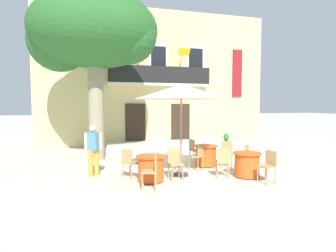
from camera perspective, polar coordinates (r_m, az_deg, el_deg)
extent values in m
plane|color=beige|center=(11.46, 5.14, -6.95)|extent=(120.00, 120.00, 0.00)
cube|color=#DBC67F|center=(17.98, -3.53, 9.07)|extent=(13.00, 4.00, 7.50)
cube|color=#332319|center=(15.71, -6.53, 0.27)|extent=(1.10, 0.08, 2.30)
cube|color=#332319|center=(16.33, 2.50, 0.45)|extent=(1.10, 0.08, 2.30)
cube|color=silver|center=(15.73, -9.95, 13.03)|extent=(1.10, 0.08, 1.90)
cube|color=black|center=(15.70, -9.94, 13.05)|extent=(0.84, 0.04, 1.60)
cube|color=silver|center=(16.11, -1.95, 12.88)|extent=(1.10, 0.08, 1.90)
cube|color=black|center=(16.08, -1.92, 12.89)|extent=(0.84, 0.04, 1.60)
cube|color=silver|center=(16.78, 5.54, 12.51)|extent=(1.10, 0.08, 1.90)
cube|color=black|center=(16.75, 5.58, 12.53)|extent=(0.84, 0.04, 1.60)
cube|color=silver|center=(15.69, -1.68, 8.30)|extent=(5.60, 0.65, 0.12)
cube|color=black|center=(15.45, -1.41, 10.26)|extent=(5.60, 0.06, 0.90)
cylinder|color=#B2B2B7|center=(15.44, -5.97, 13.62)|extent=(0.04, 0.95, 1.33)
cube|color=red|center=(15.05, -5.67, 15.03)|extent=(0.60, 0.29, 0.38)
cylinder|color=#B2B2B7|center=(16.03, 2.74, 13.29)|extent=(0.04, 0.95, 1.33)
cube|color=yellow|center=(15.66, 3.29, 14.62)|extent=(0.60, 0.29, 0.38)
cylinder|color=#995638|center=(15.33, -10.17, 9.08)|extent=(0.27, 0.27, 0.28)
ellipsoid|color=#4C8E38|center=(15.36, -10.19, 10.10)|extent=(0.35, 0.35, 0.27)
cylinder|color=slate|center=(15.73, -1.70, 8.96)|extent=(0.27, 0.27, 0.25)
ellipsoid|color=#4C8E38|center=(15.76, -1.71, 10.05)|extent=(0.35, 0.35, 0.36)
cylinder|color=slate|center=(16.45, 6.18, 8.76)|extent=(0.26, 0.26, 0.26)
ellipsoid|color=#4C8E38|center=(16.48, 6.19, 9.98)|extent=(0.34, 0.34, 0.44)
cube|color=maroon|center=(17.84, 13.71, 10.22)|extent=(0.60, 0.06, 2.80)
cube|color=silver|center=(14.95, -0.83, -3.84)|extent=(6.29, 2.39, 0.25)
cylinder|color=gray|center=(11.87, -14.19, 2.59)|extent=(0.62, 0.62, 3.81)
ellipsoid|color=#286028|center=(12.23, -14.48, 18.17)|extent=(5.02, 4.52, 3.01)
sphere|color=#286028|center=(12.80, -20.95, 15.67)|extent=(2.51, 2.51, 2.51)
sphere|color=#286028|center=(11.79, -7.99, 17.54)|extent=(2.26, 2.26, 2.26)
cylinder|color=#EA561E|center=(8.32, -3.43, -8.58)|extent=(0.74, 0.74, 0.68)
cylinder|color=#EA561E|center=(8.25, -3.44, -6.08)|extent=(0.86, 0.86, 0.04)
cylinder|color=#2D2823|center=(8.41, -3.42, -10.94)|extent=(0.44, 0.44, 0.03)
cylinder|color=tan|center=(9.03, -7.63, -8.54)|extent=(0.04, 0.04, 0.45)
cylinder|color=tan|center=(8.83, -5.90, -8.83)|extent=(0.04, 0.04, 0.45)
cylinder|color=tan|center=(8.78, -9.05, -8.93)|extent=(0.04, 0.04, 0.45)
cylinder|color=tan|center=(8.57, -7.31, -9.24)|extent=(0.04, 0.04, 0.45)
cube|color=tan|center=(8.75, -7.49, -7.32)|extent=(0.57, 0.57, 0.04)
cube|color=tan|center=(8.57, -8.27, -6.00)|extent=(0.29, 0.31, 0.42)
cylinder|color=tan|center=(7.48, -5.24, -11.20)|extent=(0.04, 0.04, 0.45)
cylinder|color=tan|center=(7.81, -4.99, -10.54)|extent=(0.04, 0.04, 0.45)
cylinder|color=tan|center=(7.46, -2.59, -11.24)|extent=(0.04, 0.04, 0.45)
cylinder|color=tan|center=(7.79, -2.45, -10.57)|extent=(0.04, 0.04, 0.45)
cube|color=tan|center=(7.57, -3.83, -9.09)|extent=(0.50, 0.50, 0.04)
cube|color=tan|center=(7.51, -2.46, -7.40)|extent=(0.15, 0.38, 0.42)
cylinder|color=tan|center=(8.47, 2.99, -9.37)|extent=(0.04, 0.04, 0.45)
cylinder|color=tan|center=(8.36, 0.78, -9.55)|extent=(0.04, 0.04, 0.45)
cylinder|color=tan|center=(8.78, 2.20, -8.88)|extent=(0.04, 0.04, 0.45)
cylinder|color=tan|center=(8.67, 0.06, -9.04)|extent=(0.04, 0.04, 0.45)
cube|color=tan|center=(8.51, 1.51, -7.60)|extent=(0.41, 0.41, 0.04)
cube|color=tan|center=(8.64, 1.12, -5.88)|extent=(0.38, 0.05, 0.42)
cylinder|color=#EA561E|center=(10.47, 7.59, -5.98)|extent=(0.74, 0.74, 0.68)
cylinder|color=#EA561E|center=(10.41, 7.61, -3.97)|extent=(0.86, 0.86, 0.04)
cylinder|color=#2D2823|center=(10.53, 7.57, -7.88)|extent=(0.44, 0.44, 0.03)
cylinder|color=tan|center=(11.36, 5.93, -5.90)|extent=(0.04, 0.04, 0.45)
cylinder|color=tan|center=(11.07, 6.79, -6.18)|extent=(0.04, 0.04, 0.45)
cylinder|color=tan|center=(11.20, 4.40, -6.04)|extent=(0.04, 0.04, 0.45)
cylinder|color=tan|center=(10.91, 5.24, -6.32)|extent=(0.04, 0.04, 0.45)
cube|color=tan|center=(11.09, 5.60, -4.86)|extent=(0.45, 0.45, 0.04)
cube|color=tan|center=(10.97, 4.78, -3.74)|extent=(0.09, 0.38, 0.42)
cylinder|color=tan|center=(9.78, 4.24, -7.54)|extent=(0.04, 0.04, 0.45)
cylinder|color=tan|center=(10.07, 5.21, -7.20)|extent=(0.04, 0.04, 0.45)
cylinder|color=tan|center=(9.62, 6.01, -7.75)|extent=(0.04, 0.04, 0.45)
cylinder|color=tan|center=(9.91, 6.95, -7.40)|extent=(0.04, 0.04, 0.45)
cube|color=tan|center=(9.79, 5.61, -6.07)|extent=(0.56, 0.56, 0.04)
cube|color=tan|center=(9.67, 6.56, -4.82)|extent=(0.32, 0.27, 0.42)
cylinder|color=tan|center=(10.30, 12.66, -7.03)|extent=(0.04, 0.04, 0.45)
cylinder|color=tan|center=(10.30, 10.75, -7.00)|extent=(0.04, 0.04, 0.45)
cylinder|color=tan|center=(10.63, 12.63, -6.68)|extent=(0.04, 0.04, 0.45)
cylinder|color=tan|center=(10.63, 10.79, -6.65)|extent=(0.04, 0.04, 0.45)
cube|color=tan|center=(10.42, 11.73, -5.51)|extent=(0.54, 0.54, 0.04)
cube|color=tan|center=(10.56, 11.75, -4.12)|extent=(0.35, 0.21, 0.42)
cylinder|color=#EA561E|center=(9.14, 15.55, -7.57)|extent=(0.74, 0.74, 0.68)
cylinder|color=#EA561E|center=(9.08, 15.59, -5.28)|extent=(0.86, 0.86, 0.04)
cylinder|color=#2D2823|center=(9.22, 15.50, -9.73)|extent=(0.44, 0.44, 0.03)
cylinder|color=tan|center=(9.17, 9.62, -8.37)|extent=(0.04, 0.04, 0.45)
cylinder|color=tan|center=(9.22, 11.73, -8.33)|extent=(0.04, 0.04, 0.45)
cylinder|color=tan|center=(8.84, 9.92, -8.85)|extent=(0.04, 0.04, 0.45)
cylinder|color=tan|center=(8.89, 12.11, -8.80)|extent=(0.04, 0.04, 0.45)
cube|color=tan|center=(8.98, 10.87, -7.06)|extent=(0.50, 0.50, 0.04)
cube|color=tan|center=(8.76, 11.07, -5.81)|extent=(0.37, 0.15, 0.42)
cylinder|color=tan|center=(8.45, 19.23, -9.63)|extent=(0.04, 0.04, 0.45)
cylinder|color=tan|center=(8.67, 17.51, -9.24)|extent=(0.04, 0.04, 0.45)
cylinder|color=tan|center=(8.70, 20.71, -9.26)|extent=(0.04, 0.04, 0.45)
cylinder|color=tan|center=(8.92, 19.00, -8.90)|extent=(0.04, 0.04, 0.45)
cube|color=tan|center=(8.63, 19.15, -7.67)|extent=(0.49, 0.49, 0.04)
cube|color=tan|center=(8.72, 19.96, -6.03)|extent=(0.13, 0.38, 0.42)
cylinder|color=tan|center=(10.02, 17.66, -7.43)|extent=(0.04, 0.04, 0.45)
cylinder|color=tan|center=(9.70, 17.28, -7.82)|extent=(0.04, 0.04, 0.45)
cylinder|color=tan|center=(10.09, 15.75, -7.32)|extent=(0.04, 0.04, 0.45)
cylinder|color=tan|center=(9.76, 15.31, -7.69)|extent=(0.04, 0.04, 0.45)
cube|color=tan|center=(9.85, 16.53, -6.17)|extent=(0.57, 0.57, 0.04)
cube|color=tan|center=(9.85, 15.53, -4.79)|extent=(0.29, 0.30, 0.42)
cylinder|color=#997A56|center=(8.85, 2.66, -1.88)|extent=(0.06, 0.06, 2.55)
cylinder|color=#333333|center=(9.06, 2.63, -9.67)|extent=(0.44, 0.44, 0.08)
cone|color=silver|center=(8.81, 2.69, 6.89)|extent=(2.90, 2.90, 0.45)
cylinder|color=#995638|center=(14.37, -14.36, -4.18)|extent=(0.34, 0.34, 0.31)
ellipsoid|color=#4C8E38|center=(14.32, -14.39, -2.85)|extent=(0.44, 0.44, 0.36)
cylinder|color=#47423D|center=(16.00, 11.59, -3.37)|extent=(0.25, 0.25, 0.26)
ellipsoid|color=#2D7533|center=(15.96, 11.61, -2.16)|extent=(0.32, 0.32, 0.41)
cylinder|color=gold|center=(9.16, -15.25, -7.28)|extent=(0.14, 0.14, 0.83)
cylinder|color=gold|center=(9.16, -14.12, -7.25)|extent=(0.14, 0.14, 0.83)
cube|color=teal|center=(9.05, -14.77, -2.96)|extent=(0.40, 0.38, 0.56)
sphere|color=beige|center=(9.01, -14.81, -0.43)|extent=(0.22, 0.22, 0.22)
cylinder|color=beige|center=(9.05, -16.16, -2.98)|extent=(0.09, 0.09, 0.52)
cylinder|color=beige|center=(9.05, -13.37, -2.93)|extent=(0.09, 0.09, 0.52)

